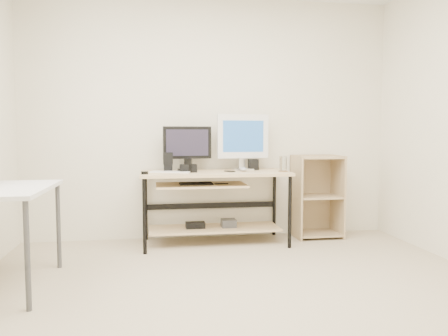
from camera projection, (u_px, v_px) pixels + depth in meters
room at (228, 106)px, 2.81m from camera, size 4.01×4.01×2.62m
desk at (212, 192)px, 4.48m from camera, size 1.50×0.65×0.75m
side_table at (6, 198)px, 3.17m from camera, size 0.60×1.00×0.75m
shelf_unit at (316, 196)px, 4.83m from camera, size 0.50×0.40×0.90m
black_monitor at (187, 145)px, 4.56m from camera, size 0.51×0.21×0.46m
white_imac at (243, 138)px, 4.64m from camera, size 0.56×0.18×0.59m
keyboard at (170, 172)px, 4.35m from camera, size 0.42×0.24×0.01m
mouse at (243, 169)px, 4.50m from camera, size 0.10×0.13×0.04m
center_speaker at (188, 168)px, 4.36m from camera, size 0.17×0.10×0.08m
speaker_left at (168, 162)px, 4.43m from camera, size 0.10×0.10×0.20m
speaker_right at (253, 165)px, 4.66m from camera, size 0.10×0.10×0.11m
audio_controller at (188, 165)px, 4.35m from camera, size 0.08×0.06×0.15m
volume_puck at (145, 173)px, 4.18m from camera, size 0.09×0.09×0.03m
smartphone at (230, 171)px, 4.45m from camera, size 0.10×0.14×0.01m
coaster at (283, 171)px, 4.47m from camera, size 0.12×0.12×0.01m
drinking_glass at (283, 163)px, 4.46m from camera, size 0.09×0.09×0.15m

